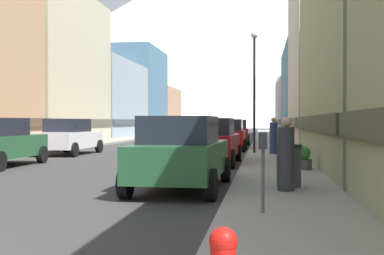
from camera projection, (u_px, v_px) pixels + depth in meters
name	position (u px, v px, depth m)	size (l,w,h in m)	color
sidewalk_left	(117.00, 140.00, 40.93)	(2.50, 100.00, 0.15)	gray
sidewalk_right	(269.00, 141.00, 39.16)	(2.50, 100.00, 0.15)	gray
storefront_left_2	(38.00, 70.00, 37.52)	(7.80, 12.82, 11.44)	beige
storefront_left_3	(89.00, 101.00, 51.32)	(9.59, 13.92, 7.83)	#99A5B2
storefront_left_4	(136.00, 93.00, 63.99)	(6.33, 11.71, 11.03)	slate
storefront_left_5	(146.00, 111.00, 75.99)	(9.52, 11.86, 6.75)	tan
storefront_right_2	(347.00, 61.00, 28.73)	(6.55, 10.55, 10.70)	beige
storefront_right_3	(325.00, 96.00, 40.39)	(7.01, 12.54, 7.72)	slate
storefront_right_4	(323.00, 109.00, 51.14)	(9.18, 8.40, 6.14)	tan
storefront_right_5	(312.00, 108.00, 61.97)	(9.21, 12.44, 6.87)	#99A5B2
car_left_2	(69.00, 137.00, 24.55)	(2.15, 4.44, 1.78)	silver
car_right_0	(181.00, 153.00, 11.92)	(2.14, 4.44, 1.78)	#265933
car_right_1	(211.00, 141.00, 18.92)	(2.15, 4.44, 1.78)	#9E1111
car_right_2	(228.00, 135.00, 28.26)	(2.07, 4.40, 1.78)	#9E1111
car_right_3	(235.00, 132.00, 35.30)	(2.16, 4.44, 1.78)	#9E1111
parking_meter_near	(263.00, 160.00, 8.11)	(0.14, 0.10, 1.33)	#595960
trash_bin_right	(289.00, 165.00, 11.33)	(0.59, 0.59, 0.98)	#4C5156
potted_plant_0	(303.00, 159.00, 15.44)	(0.56, 0.56, 0.74)	#4C4C51
potted_plant_1	(18.00, 141.00, 25.89)	(0.51, 0.51, 0.81)	gray
pedestrian_0	(273.00, 137.00, 22.83)	(0.36, 0.36, 1.70)	navy
pedestrian_1	(286.00, 157.00, 10.67)	(0.36, 0.36, 1.60)	#333338
pedestrian_2	(70.00, 133.00, 30.92)	(0.36, 0.36, 1.64)	brown
streetlamp_right	(254.00, 73.00, 23.70)	(0.36, 0.36, 5.86)	black
mountain_backdrop	(229.00, 35.00, 263.86)	(295.06, 295.06, 96.38)	silver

